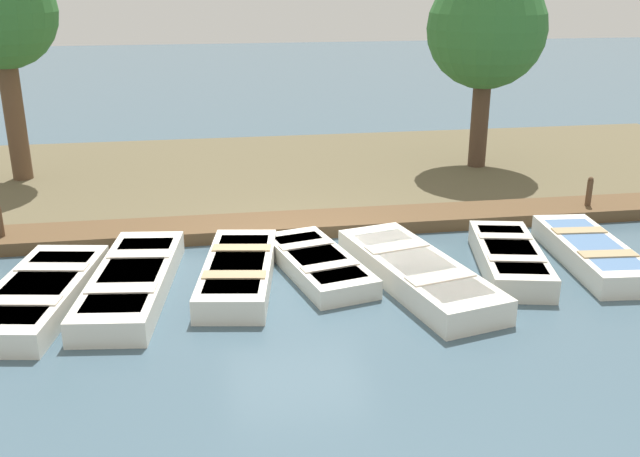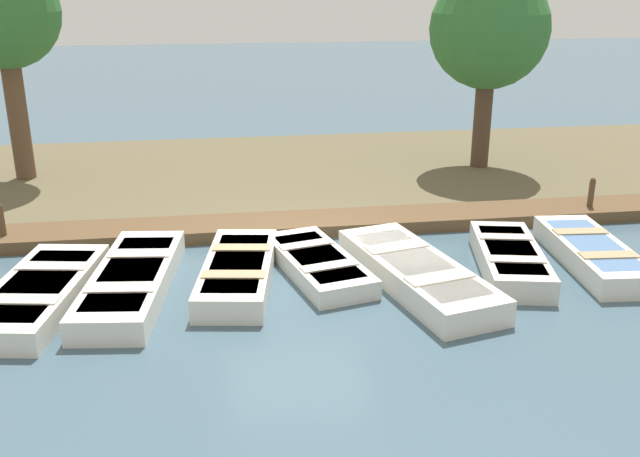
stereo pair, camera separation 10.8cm
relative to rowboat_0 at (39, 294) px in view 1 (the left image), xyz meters
The scene contains 14 objects.
ground_plane 4.17m from the rowboat_0, 106.62° to the left, with size 80.00×80.00×0.00m, color #425B6B.
shore_bank 7.36m from the rowboat_0, 147.21° to the left, with size 8.00×24.00×0.19m.
dock_walkway 4.78m from the rowboat_0, 123.52° to the left, with size 1.07×23.16×0.24m.
rowboat_0 is the anchor object (origin of this frame).
rowboat_1 1.35m from the rowboat_0, 100.16° to the left, with size 3.60×1.51×0.40m.
rowboat_2 2.99m from the rowboat_0, 96.66° to the left, with size 3.06×1.49×0.40m.
rowboat_3 4.31m from the rowboat_0, 97.58° to the left, with size 2.84×1.62×0.33m.
rowboat_4 5.76m from the rowboat_0, 88.48° to the left, with size 3.73×1.94×0.42m.
rowboat_5 7.45m from the rowboat_0, 91.48° to the left, with size 2.83×1.52×0.42m.
rowboat_6 8.93m from the rowboat_0, 91.44° to the left, with size 3.00×1.24×0.41m.
mooring_post_near 2.78m from the rowboat_0, 156.04° to the right, with size 0.12×0.12×0.84m.
mooring_post_far 10.43m from the rowboat_0, 104.07° to the left, with size 0.12×0.12×0.84m.
park_tree_far_left 7.71m from the rowboat_0, 166.03° to the right, with size 2.42×2.42×5.10m.
park_tree_left 11.40m from the rowboat_0, 123.66° to the left, with size 2.76×2.76×4.83m.
Camera 1 is at (11.32, -1.40, 4.68)m, focal length 40.00 mm.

